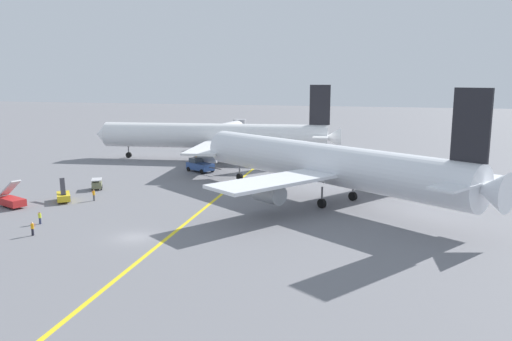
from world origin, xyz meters
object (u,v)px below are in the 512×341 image
airliner_at_gate_left (216,136)px  ground_crew_wing_walker_right (32,228)px  pushback_tug (200,165)px  jet_bridge (230,128)px  gse_baggage_cart_near_cluster (97,184)px  ground_crew_marshaller_foreground (40,218)px  gse_stair_truck_yellow (12,200)px  ground_crew_ramp_agent_by_cones (94,195)px  gse_belt_loader_portside (63,196)px  airliner_being_pushed (323,164)px

airliner_at_gate_left → ground_crew_wing_walker_right: size_ratio=34.42×
pushback_tug → jet_bridge: bearing=102.0°
gse_baggage_cart_near_cluster → ground_crew_wing_walker_right: 24.92m
ground_crew_marshaller_foreground → jet_bridge: jet_bridge is taller
gse_stair_truck_yellow → ground_crew_ramp_agent_by_cones: size_ratio=2.92×
gse_belt_loader_portside → gse_stair_truck_yellow: size_ratio=0.93×
airliner_being_pushed → gse_belt_loader_portside: size_ratio=10.37×
jet_bridge → ground_crew_marshaller_foreground: bearing=-86.8°
airliner_being_pushed → ground_crew_wing_walker_right: bearing=-137.6°
gse_baggage_cart_near_cluster → ground_crew_ramp_agent_by_cones: 8.17m
airliner_at_gate_left → ground_crew_wing_walker_right: airliner_at_gate_left is taller
airliner_being_pushed → pushback_tug: (-26.86, 16.88, -4.30)m
jet_bridge → pushback_tug: bearing=-78.0°
ground_crew_wing_walker_right → ground_crew_ramp_agent_by_cones: bearing=101.1°
airliner_at_gate_left → pushback_tug: 15.59m
gse_stair_truck_yellow → ground_crew_marshaller_foreground: 11.35m
airliner_at_gate_left → gse_baggage_cart_near_cluster: 35.73m
ground_crew_ramp_agent_by_cones → ground_crew_wing_walker_right: ground_crew_ramp_agent_by_cones is taller
airliner_at_gate_left → ground_crew_marshaller_foreground: airliner_at_gate_left is taller
pushback_tug → gse_belt_loader_portside: size_ratio=1.84×
jet_bridge → gse_stair_truck_yellow: bearing=-93.8°
pushback_tug → ground_crew_marshaller_foreground: pushback_tug is taller
airliner_being_pushed → gse_baggage_cart_near_cluster: size_ratio=15.16×
pushback_tug → gse_stair_truck_yellow: gse_stair_truck_yellow is taller
gse_belt_loader_portside → ground_crew_ramp_agent_by_cones: gse_belt_loader_portside is taller
gse_stair_truck_yellow → jet_bridge: 77.64m
gse_baggage_cart_near_cluster → gse_belt_loader_portside: 8.67m
airliner_being_pushed → gse_stair_truck_yellow: size_ratio=9.67×
airliner_at_gate_left → ground_crew_marshaller_foreground: (-2.48, -54.21, -4.50)m
ground_crew_ramp_agent_by_cones → ground_crew_marshaller_foreground: bearing=-86.3°
airliner_being_pushed → ground_crew_marshaller_foreground: 39.11m
pushback_tug → gse_stair_truck_yellow: 36.41m
ground_crew_ramp_agent_by_cones → pushback_tug: bearing=78.1°
jet_bridge → airliner_at_gate_left: bearing=-76.4°
gse_baggage_cart_near_cluster → gse_belt_loader_portside: bearing=-89.0°
gse_belt_loader_portside → ground_crew_ramp_agent_by_cones: bearing=22.3°
airliner_being_pushed → gse_baggage_cart_near_cluster: airliner_being_pushed is taller
ground_crew_ramp_agent_by_cones → ground_crew_wing_walker_right: (3.29, -16.76, -0.04)m
ground_crew_ramp_agent_by_cones → jet_bridge: jet_bridge is taller
pushback_tug → gse_stair_truck_yellow: bearing=-113.4°
airliner_being_pushed → pushback_tug: bearing=147.8°
pushback_tug → gse_belt_loader_portside: (-9.68, -28.45, -0.42)m
ground_crew_wing_walker_right → ground_crew_marshaller_foreground: bearing=120.4°
airliner_being_pushed → jet_bridge: bearing=120.8°
airliner_being_pushed → gse_baggage_cart_near_cluster: bearing=-175.5°
ground_crew_marshaller_foreground → ground_crew_wing_walker_right: bearing=-59.6°
ground_crew_marshaller_foreground → ground_crew_wing_walker_right: size_ratio=0.96×
ground_crew_marshaller_foreground → ground_crew_wing_walker_right: 4.87m
airliner_at_gate_left → gse_belt_loader_portside: airliner_at_gate_left is taller
gse_stair_truck_yellow → ground_crew_wing_walker_right: gse_stair_truck_yellow is taller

